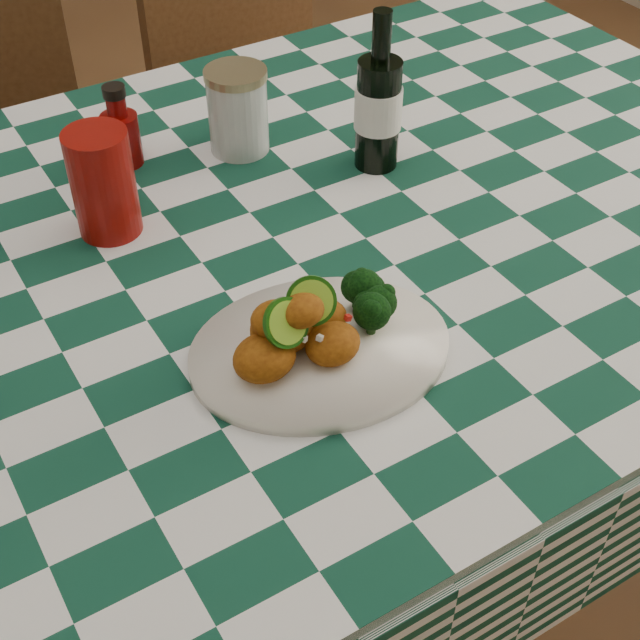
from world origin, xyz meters
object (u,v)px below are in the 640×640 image
ketchup_bottle (120,126)px  beer_bottle (379,92)px  mason_jar (238,111)px  plate (320,351)px  red_tumbler (103,183)px  fried_chicken_pile (299,325)px  wooden_chair_right (277,152)px  dining_table (282,434)px

ketchup_bottle → beer_bottle: beer_bottle is taller
ketchup_bottle → mason_jar: bearing=-18.1°
plate → red_tumbler: red_tumbler is taller
plate → mason_jar: (0.13, 0.44, 0.05)m
fried_chicken_pile → red_tumbler: red_tumbler is taller
mason_jar → beer_bottle: 0.21m
ketchup_bottle → wooden_chair_right: size_ratio=0.14×
dining_table → wooden_chair_right: (0.37, 0.68, 0.05)m
wooden_chair_right → beer_bottle: bearing=-107.3°
plate → beer_bottle: size_ratio=1.29×
ketchup_bottle → wooden_chair_right: (0.47, 0.41, -0.41)m
beer_bottle → dining_table: bearing=-160.0°
dining_table → beer_bottle: 0.56m
plate → dining_table: bearing=74.3°
fried_chicken_pile → mason_jar: mason_jar is taller
red_tumbler → wooden_chair_right: (0.55, 0.55, -0.42)m
red_tumbler → fried_chicken_pile: bearing=-76.3°
fried_chicken_pile → ketchup_bottle: (-0.01, 0.49, 0.00)m
fried_chicken_pile → red_tumbler: (-0.08, 0.35, 0.01)m
wooden_chair_right → dining_table: bearing=-121.2°
plate → mason_jar: 0.46m
beer_bottle → red_tumbler: bearing=172.9°
dining_table → red_tumbler: 0.51m
wooden_chair_right → fried_chicken_pile: bearing=-119.5°
mason_jar → dining_table: bearing=-106.7°
dining_table → red_tumbler: size_ratio=11.56×
fried_chicken_pile → wooden_chair_right: bearing=62.8°
plate → red_tumbler: 0.37m
beer_bottle → wooden_chair_right: size_ratio=0.26×
dining_table → mason_jar: (0.07, 0.22, 0.46)m
ketchup_bottle → dining_table: bearing=-70.5°
plate → ketchup_bottle: ketchup_bottle is taller
mason_jar → beer_bottle: bearing=-43.1°
ketchup_bottle → wooden_chair_right: bearing=41.1°
fried_chicken_pile → beer_bottle: size_ratio=0.57×
red_tumbler → ketchup_bottle: bearing=61.6°
fried_chicken_pile → beer_bottle: bearing=44.7°
fried_chicken_pile → wooden_chair_right: 1.09m
plate → mason_jar: mason_jar is taller
mason_jar → wooden_chair_right: size_ratio=0.14×
red_tumbler → mason_jar: (0.24, 0.09, -0.01)m
dining_table → fried_chicken_pile: 0.51m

